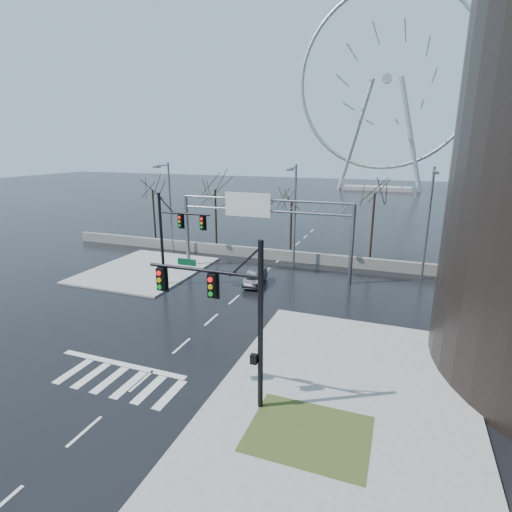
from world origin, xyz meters
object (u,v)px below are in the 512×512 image
at_px(signal_mast_near, 231,307).
at_px(ferris_wheel, 386,87).
at_px(sign_gantry, 260,219).
at_px(signal_mast_far, 173,232).
at_px(car, 255,277).

distance_m(signal_mast_near, ferris_wheel, 101.29).
bearing_deg(sign_gantry, signal_mast_near, -73.81).
bearing_deg(signal_mast_near, signal_mast_far, 130.26).
xyz_separation_m(signal_mast_far, car, (6.19, 3.00, -4.19)).
bearing_deg(ferris_wheel, signal_mast_far, -97.20).
bearing_deg(car, signal_mast_far, -160.56).
height_order(sign_gantry, car, sign_gantry).
bearing_deg(signal_mast_far, car, 25.84).
bearing_deg(ferris_wheel, car, -93.23).
xyz_separation_m(signal_mast_near, signal_mast_far, (-11.01, 13.00, -0.04)).
distance_m(signal_mast_far, sign_gantry, 8.14).
bearing_deg(signal_mast_near, sign_gantry, 106.19).
xyz_separation_m(sign_gantry, car, (0.69, -3.00, -4.54)).
xyz_separation_m(signal_mast_far, sign_gantry, (5.49, 6.00, 0.35)).
height_order(signal_mast_near, signal_mast_far, same).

